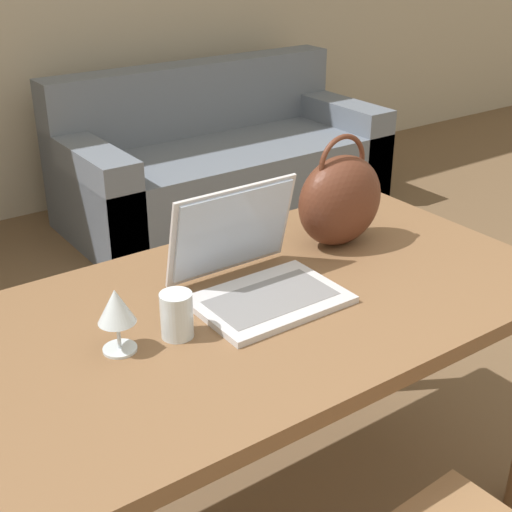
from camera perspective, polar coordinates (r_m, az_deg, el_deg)
name	(u,v)px	position (r m, az deg, el deg)	size (l,w,h in m)	color
dining_table	(248,335)	(1.72, -0.63, -6.34)	(1.56, 0.81, 0.76)	brown
couch	(221,164)	(4.13, -2.82, 7.33)	(1.83, 0.84, 0.82)	slate
laptop	(252,266)	(1.70, -0.33, -0.84)	(0.34, 0.31, 0.25)	silver
drinking_glass	(177,315)	(1.54, -6.36, -4.71)	(0.07, 0.07, 0.10)	silver
wine_glass	(116,309)	(1.48, -11.13, -4.17)	(0.08, 0.08, 0.14)	silver
handbag	(340,199)	(1.95, 6.75, 4.51)	(0.26, 0.16, 0.31)	#592D1E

